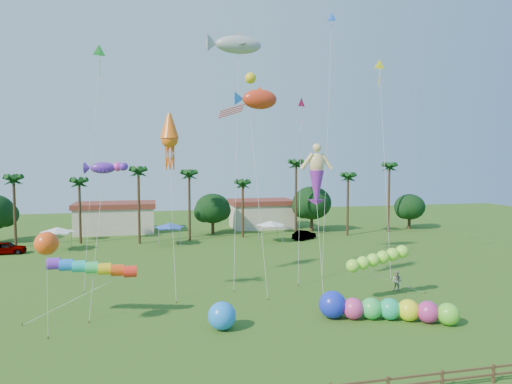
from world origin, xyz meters
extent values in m
plane|color=#285116|center=(0.00, 0.00, 0.00)|extent=(160.00, 160.00, 0.00)
cylinder|color=#3A2819|center=(-26.00, 40.00, 4.50)|extent=(0.36, 0.36, 9.00)
cylinder|color=#3A2819|center=(-18.00, 41.00, 4.25)|extent=(0.36, 0.36, 8.50)
cylinder|color=#3A2819|center=(-10.00, 39.00, 5.00)|extent=(0.36, 0.36, 10.00)
cylinder|color=#3A2819|center=(-3.00, 40.00, 4.75)|extent=(0.36, 0.36, 9.50)
cylinder|color=#3A2819|center=(5.00, 41.00, 4.00)|extent=(0.36, 0.36, 8.00)
cylinder|color=#3A2819|center=(13.00, 40.00, 5.50)|extent=(0.36, 0.36, 11.00)
cylinder|color=#3A2819|center=(21.00, 39.00, 4.50)|extent=(0.36, 0.36, 9.00)
cylinder|color=#3A2819|center=(29.00, 41.00, 5.25)|extent=(0.36, 0.36, 10.50)
sphere|color=#113814|center=(1.00, 45.00, 4.03)|extent=(5.46, 5.46, 5.46)
sphere|color=#113814|center=(17.00, 44.00, 4.65)|extent=(6.30, 6.30, 6.30)
sphere|color=#113814|center=(34.00, 43.00, 3.72)|extent=(5.04, 5.04, 5.04)
cube|color=beige|center=(-14.00, 50.00, 2.00)|extent=(12.00, 7.00, 4.00)
cube|color=beige|center=(10.00, 50.00, 2.00)|extent=(10.00, 7.00, 4.00)
pyramid|color=white|center=(-20.00, 36.00, 2.75)|extent=(3.00, 3.00, 0.60)
pyramid|color=blue|center=(-6.00, 37.00, 2.75)|extent=(3.00, 3.00, 0.60)
pyramid|color=white|center=(8.00, 36.00, 2.75)|extent=(3.00, 3.00, 0.60)
cube|color=brown|center=(6.00, -6.00, 0.50)|extent=(0.12, 0.12, 1.00)
cube|color=brown|center=(9.00, -6.00, 0.50)|extent=(0.12, 0.12, 1.00)
imported|color=#4C4C54|center=(-25.86, 35.28, 0.79)|extent=(4.73, 2.16, 1.57)
imported|color=#4C4C54|center=(13.35, 37.03, 0.67)|extent=(4.16, 3.49, 1.34)
imported|color=#A39A88|center=(12.78, 10.13, 0.91)|extent=(1.09, 1.12, 1.82)
sphere|color=#DA398A|center=(5.98, 4.47, 0.78)|extent=(1.57, 1.57, 1.57)
sphere|color=#30CE56|center=(7.28, 4.18, 0.78)|extent=(1.57, 1.57, 1.57)
sphere|color=#1AB97F|center=(8.53, 3.79, 0.78)|extent=(1.57, 1.57, 1.57)
sphere|color=#EFFF1A|center=(9.72, 3.26, 0.78)|extent=(1.57, 1.57, 1.57)
sphere|color=#C02D87|center=(10.86, 2.59, 0.78)|extent=(1.57, 1.57, 1.57)
sphere|color=#61D930|center=(11.98, 1.88, 0.78)|extent=(1.57, 1.57, 1.57)
sphere|color=#182ADE|center=(4.61, 5.03, 1.00)|extent=(2.61, 2.61, 2.00)
sphere|color=#1C81FF|center=(-3.62, 4.53, 0.96)|extent=(1.93, 1.93, 1.93)
cylinder|color=#FB2B1B|center=(-11.34, 8.08, 3.52)|extent=(6.36, 1.89, 0.85)
cylinder|color=silver|center=(-13.47, 8.24, 1.76)|extent=(7.41, 0.35, 3.54)
cylinder|color=brown|center=(-17.17, 8.40, 0.08)|extent=(0.08, 0.08, 0.16)
ellipsoid|color=#91FE38|center=(7.55, 7.98, 3.05)|extent=(5.92, 2.44, 1.27)
cylinder|color=silver|center=(11.20, 8.50, 1.52)|extent=(7.31, 1.05, 3.07)
cylinder|color=brown|center=(14.84, 9.01, 0.08)|extent=(0.08, 0.08, 0.16)
sphere|color=#FF4F14|center=(-14.83, 5.74, 6.19)|extent=(1.72, 1.72, 1.51)
cylinder|color=silver|center=(-14.85, 5.59, 3.10)|extent=(0.06, 0.32, 6.19)
cylinder|color=brown|center=(-14.87, 5.45, 0.08)|extent=(0.08, 0.08, 0.16)
cylinder|color=silver|center=(6.00, 11.33, 4.95)|extent=(0.72, 3.83, 9.91)
cylinder|color=brown|center=(5.65, 9.43, 0.08)|extent=(0.08, 0.08, 0.16)
ellipsoid|color=red|center=(1.52, 15.19, 17.08)|extent=(5.02, 2.49, 2.00)
cylinder|color=silver|center=(1.30, 12.73, 8.54)|extent=(0.47, 4.95, 17.09)
cylinder|color=brown|center=(1.08, 10.26, 0.08)|extent=(0.08, 0.08, 0.16)
ellipsoid|color=#9CA3AA|center=(0.30, 19.12, 22.83)|extent=(6.45, 4.55, 2.18)
cylinder|color=silver|center=(-0.50, 16.09, 11.41)|extent=(1.63, 6.07, 22.84)
cylinder|color=brown|center=(-1.30, 13.07, 0.08)|extent=(0.08, 0.08, 0.16)
cone|color=orange|center=(-6.57, 15.92, 13.40)|extent=(1.94, 1.94, 4.83)
cylinder|color=silver|center=(-6.48, 13.51, 6.70)|extent=(0.21, 4.84, 13.41)
cylinder|color=brown|center=(-6.38, 11.10, 0.08)|extent=(0.08, 0.08, 0.16)
ellipsoid|color=#6224B7|center=(-11.79, 11.07, 10.97)|extent=(3.60, 2.57, 1.26)
cylinder|color=silver|center=(-12.23, 9.48, 5.48)|extent=(0.92, 3.21, 10.97)
cylinder|color=brown|center=(-12.68, 7.89, 0.08)|extent=(0.08, 0.08, 0.16)
cone|color=#E61949|center=(6.54, 18.22, 17.21)|extent=(1.14, 0.80, 1.18)
cylinder|color=silver|center=(5.68, 15.98, 8.61)|extent=(1.75, 4.51, 17.22)
cylinder|color=brown|center=(4.82, 13.74, 0.08)|extent=(0.08, 0.08, 0.16)
cone|color=yellow|center=(14.49, 17.35, 21.13)|extent=(1.30, 0.32, 1.29)
cylinder|color=silver|center=(14.31, 15.46, 10.57)|extent=(0.38, 3.82, 21.14)
cylinder|color=brown|center=(14.13, 13.56, 0.08)|extent=(0.08, 0.08, 0.16)
cone|color=#34DD44|center=(-12.71, 19.27, 21.52)|extent=(1.35, 0.84, 1.36)
cylinder|color=silver|center=(-13.41, 17.52, 10.76)|extent=(1.42, 3.53, 21.53)
cylinder|color=brown|center=(-14.10, 15.77, 0.08)|extent=(0.08, 0.08, 0.16)
cone|color=blue|center=(9.91, 18.91, 25.98)|extent=(1.08, 0.80, 1.13)
cylinder|color=silver|center=(8.91, 17.30, 12.99)|extent=(2.02, 3.24, 25.98)
cylinder|color=brown|center=(7.92, 15.70, 0.08)|extent=(0.08, 0.08, 0.16)
camera|label=1|loc=(-8.08, -25.61, 11.55)|focal=32.00mm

